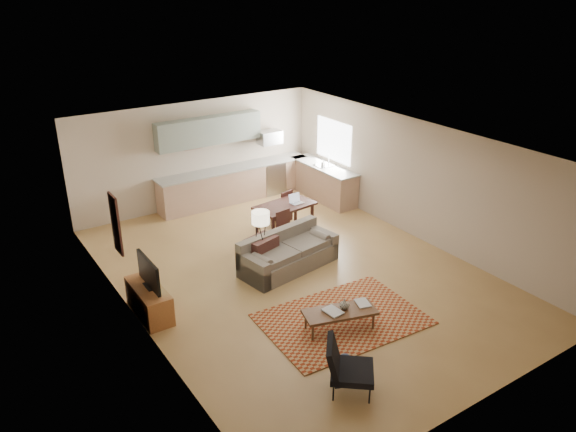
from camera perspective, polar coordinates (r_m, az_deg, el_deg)
room at (r=10.82m, az=0.88°, el=0.44°), size 9.00×9.00×9.00m
kitchen_counter_back at (r=14.92m, az=-5.39°, el=3.29°), size 4.26×0.64×0.92m
kitchen_counter_right at (r=15.01m, az=3.62°, el=3.48°), size 0.64×2.26×0.92m
kitchen_range at (r=15.43m, az=-1.79°, el=4.05°), size 0.62×0.62×0.90m
kitchen_microwave at (r=15.12m, az=-1.89°, el=8.00°), size 0.62×0.40×0.35m
upper_cabinets at (r=14.34m, az=-8.03°, el=8.58°), size 2.80×0.34×0.70m
window_right at (r=14.85m, az=4.66°, el=7.65°), size 0.02×1.40×1.05m
wall_art_left at (r=10.25m, az=-17.05°, el=-0.80°), size 0.06×0.42×1.10m
triptych at (r=14.36m, az=-9.68°, el=7.66°), size 1.70×0.04×0.50m
rug at (r=10.04m, az=5.54°, el=-10.38°), size 2.85×2.06×0.02m
sofa at (r=11.43m, az=0.09°, el=-3.63°), size 2.30×1.28×0.76m
coffee_table at (r=9.69m, az=5.25°, el=-10.48°), size 1.33×0.83×0.38m
book_a at (r=9.47m, az=4.01°, el=-9.91°), size 0.30×0.37×0.03m
book_b at (r=9.78m, az=6.98°, el=-8.86°), size 0.40×0.43×0.02m
vase at (r=9.62m, az=5.76°, el=-8.87°), size 0.20×0.20×0.18m
armchair at (r=8.36m, az=6.55°, el=-15.00°), size 1.00×1.00×0.81m
tv_credenza at (r=10.30m, az=-13.92°, el=-8.35°), size 0.46×1.19×0.55m
tv at (r=10.04m, az=-13.98°, el=-5.61°), size 0.09×0.92×0.55m
console_table at (r=11.36m, az=-2.73°, el=-3.90°), size 0.72×0.57×0.73m
table_lamp at (r=11.07m, az=-2.79°, el=-0.86°), size 0.47×0.47×0.59m
dining_table at (r=13.01m, az=-0.32°, el=-0.25°), size 1.46×0.95×0.69m
dining_chair_near at (r=12.34m, az=0.02°, el=-1.35°), size 0.44×0.45×0.81m
dining_chair_far at (r=13.66m, az=-0.64°, el=1.16°), size 0.46×0.47×0.79m
laptop at (r=12.91m, az=0.91°, el=1.74°), size 0.30×0.23×0.22m
soap_bottle at (r=14.70m, az=3.60°, el=5.33°), size 0.10×0.10×0.19m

